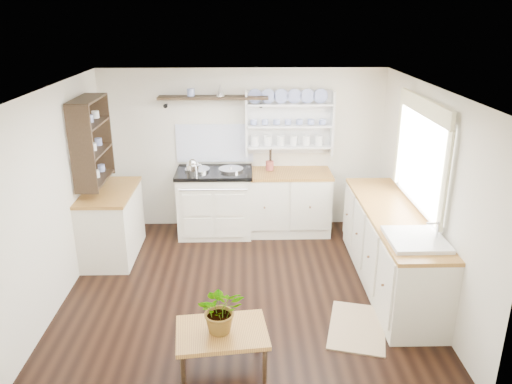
{
  "coord_description": "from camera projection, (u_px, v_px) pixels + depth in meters",
  "views": [
    {
      "loc": [
        0.02,
        -5.05,
        3.03
      ],
      "look_at": [
        0.15,
        0.25,
        1.1
      ],
      "focal_mm": 35.0,
      "sensor_mm": 36.0,
      "label": 1
    }
  ],
  "objects": [
    {
      "name": "floor",
      "position": [
        244.0,
        288.0,
        5.78
      ],
      "size": [
        4.0,
        3.8,
        0.01
      ],
      "primitive_type": "cube",
      "color": "black",
      "rests_on": "ground"
    },
    {
      "name": "wall_back",
      "position": [
        243.0,
        150.0,
        7.17
      ],
      "size": [
        4.0,
        0.02,
        2.3
      ],
      "primitive_type": "cube",
      "color": "silver",
      "rests_on": "ground"
    },
    {
      "name": "wall_right",
      "position": [
        426.0,
        194.0,
        5.43
      ],
      "size": [
        0.02,
        3.8,
        2.3
      ],
      "primitive_type": "cube",
      "color": "silver",
      "rests_on": "ground"
    },
    {
      "name": "wall_left",
      "position": [
        56.0,
        197.0,
        5.34
      ],
      "size": [
        0.02,
        3.8,
        2.3
      ],
      "primitive_type": "cube",
      "color": "silver",
      "rests_on": "ground"
    },
    {
      "name": "ceiling",
      "position": [
        242.0,
        88.0,
        4.99
      ],
      "size": [
        4.0,
        3.8,
        0.01
      ],
      "primitive_type": "cube",
      "color": "white",
      "rests_on": "wall_back"
    },
    {
      "name": "window",
      "position": [
        421.0,
        154.0,
        5.43
      ],
      "size": [
        0.08,
        1.55,
        1.22
      ],
      "color": "white",
      "rests_on": "wall_right"
    },
    {
      "name": "aga_cooker",
      "position": [
        215.0,
        202.0,
        7.08
      ],
      "size": [
        1.05,
        0.73,
        0.97
      ],
      "color": "white",
      "rests_on": "floor"
    },
    {
      "name": "back_cabinets",
      "position": [
        285.0,
        201.0,
        7.14
      ],
      "size": [
        1.27,
        0.63,
        0.9
      ],
      "color": "beige",
      "rests_on": "floor"
    },
    {
      "name": "right_cabinets",
      "position": [
        391.0,
        247.0,
        5.75
      ],
      "size": [
        0.62,
        2.43,
        0.9
      ],
      "color": "beige",
      "rests_on": "floor"
    },
    {
      "name": "belfast_sink",
      "position": [
        415.0,
        250.0,
        4.93
      ],
      "size": [
        0.55,
        0.6,
        0.45
      ],
      "color": "white",
      "rests_on": "right_cabinets"
    },
    {
      "name": "left_cabinets",
      "position": [
        112.0,
        222.0,
        6.43
      ],
      "size": [
        0.62,
        1.13,
        0.9
      ],
      "color": "beige",
      "rests_on": "floor"
    },
    {
      "name": "plate_rack",
      "position": [
        289.0,
        122.0,
        7.01
      ],
      "size": [
        1.2,
        0.22,
        0.9
      ],
      "color": "white",
      "rests_on": "wall_back"
    },
    {
      "name": "high_shelf",
      "position": [
        213.0,
        98.0,
        6.79
      ],
      "size": [
        1.5,
        0.29,
        0.16
      ],
      "color": "black",
      "rests_on": "wall_back"
    },
    {
      "name": "left_shelving",
      "position": [
        91.0,
        140.0,
        6.05
      ],
      "size": [
        0.28,
        0.8,
        1.05
      ],
      "primitive_type": "cube",
      "color": "black",
      "rests_on": "wall_left"
    },
    {
      "name": "kettle",
      "position": [
        193.0,
        167.0,
        6.77
      ],
      "size": [
        0.17,
        0.17,
        0.21
      ],
      "primitive_type": null,
      "color": "silver",
      "rests_on": "aga_cooker"
    },
    {
      "name": "utensil_crock",
      "position": [
        270.0,
        166.0,
        7.03
      ],
      "size": [
        0.11,
        0.11,
        0.13
      ],
      "primitive_type": "cylinder",
      "color": "brown",
      "rests_on": "back_cabinets"
    },
    {
      "name": "center_table",
      "position": [
        222.0,
        335.0,
        4.33
      ],
      "size": [
        0.84,
        0.65,
        0.43
      ],
      "rotation": [
        0.0,
        0.0,
        0.11
      ],
      "color": "brown",
      "rests_on": "floor"
    },
    {
      "name": "potted_plant",
      "position": [
        221.0,
        309.0,
        4.24
      ],
      "size": [
        0.43,
        0.38,
        0.44
      ],
      "primitive_type": "imported",
      "rotation": [
        0.0,
        0.0,
        0.12
      ],
      "color": "#3F7233",
      "rests_on": "center_table"
    },
    {
      "name": "floor_rug",
      "position": [
        357.0,
        327.0,
        5.06
      ],
      "size": [
        0.75,
        0.96,
        0.02
      ],
      "primitive_type": "cube",
      "rotation": [
        0.0,
        0.0,
        -0.26
      ],
      "color": "#967357",
      "rests_on": "floor"
    }
  ]
}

